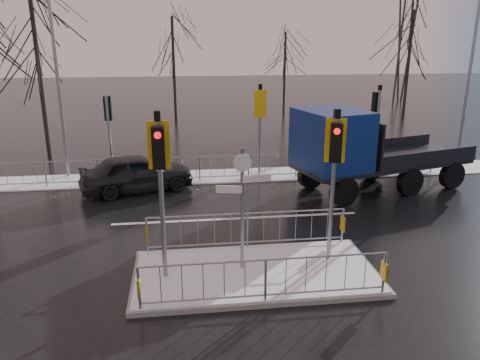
{
  "coord_description": "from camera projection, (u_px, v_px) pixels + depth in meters",
  "views": [
    {
      "loc": [
        -1.7,
        -10.28,
        5.72
      ],
      "look_at": [
        -0.09,
        2.25,
        1.8
      ],
      "focal_mm": 35.0,
      "sensor_mm": 36.0,
      "label": 1
    }
  ],
  "objects": [
    {
      "name": "tree_near_b",
      "position": [
        36.0,
        49.0,
        20.98
      ],
      "size": [
        4.0,
        4.0,
        7.55
      ],
      "color": "black",
      "rests_on": "ground"
    },
    {
      "name": "lane_markings",
      "position": [
        257.0,
        282.0,
        11.32
      ],
      "size": [
        8.0,
        11.38,
        0.01
      ],
      "color": "silver",
      "rests_on": "ground"
    },
    {
      "name": "far_kerb_fixtures",
      "position": [
        231.0,
        156.0,
        19.04
      ],
      "size": [
        18.0,
        0.65,
        3.83
      ],
      "color": "gray",
      "rests_on": "ground"
    },
    {
      "name": "tree_far_a",
      "position": [
        173.0,
        49.0,
        30.8
      ],
      "size": [
        3.75,
        3.75,
        7.08
      ],
      "color": "black",
      "rests_on": "ground"
    },
    {
      "name": "tree_far_b",
      "position": [
        285.0,
        57.0,
        33.87
      ],
      "size": [
        3.25,
        3.25,
        6.14
      ],
      "color": "black",
      "rests_on": "ground"
    },
    {
      "name": "street_lamp_left",
      "position": [
        58.0,
        68.0,
        18.52
      ],
      "size": [
        1.25,
        0.18,
        8.2
      ],
      "color": "gray",
      "rests_on": "ground"
    },
    {
      "name": "street_lamp_right",
      "position": [
        472.0,
        68.0,
        19.68
      ],
      "size": [
        1.25,
        0.18,
        8.0
      ],
      "color": "gray",
      "rests_on": "ground"
    },
    {
      "name": "snow_verge",
      "position": [
        223.0,
        176.0,
        19.78
      ],
      "size": [
        30.0,
        2.0,
        0.04
      ],
      "primitive_type": "cube",
      "color": "white",
      "rests_on": "ground"
    },
    {
      "name": "flatbed_truck",
      "position": [
        353.0,
        149.0,
        17.25
      ],
      "size": [
        7.33,
        4.31,
        3.2
      ],
      "color": "black",
      "rests_on": "ground"
    },
    {
      "name": "tree_far_c",
      "position": [
        410.0,
        44.0,
        31.71
      ],
      "size": [
        4.0,
        4.0,
        7.55
      ],
      "color": "black",
      "rests_on": "ground"
    },
    {
      "name": "traffic_island",
      "position": [
        255.0,
        261.0,
        11.53
      ],
      "size": [
        6.0,
        3.04,
        4.15
      ],
      "color": "slate",
      "rests_on": "ground"
    },
    {
      "name": "car_far_lane",
      "position": [
        137.0,
        173.0,
        17.77
      ],
      "size": [
        4.54,
        2.86,
        1.44
      ],
      "primitive_type": "imported",
      "rotation": [
        0.0,
        0.0,
        1.87
      ],
      "color": "black",
      "rests_on": "ground"
    },
    {
      "name": "ground",
      "position": [
        255.0,
        275.0,
        11.64
      ],
      "size": [
        120.0,
        120.0,
        0.0
      ],
      "primitive_type": "plane",
      "color": "black",
      "rests_on": "ground"
    }
  ]
}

